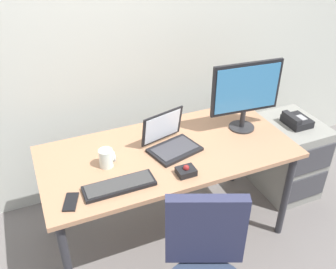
% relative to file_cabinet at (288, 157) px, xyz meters
% --- Properties ---
extents(ground_plane, '(8.00, 8.00, 0.00)m').
position_rel_file_cabinet_xyz_m(ground_plane, '(-1.11, -0.08, -0.32)').
color(ground_plane, '#645F5D').
extents(back_wall, '(6.00, 0.10, 2.80)m').
position_rel_file_cabinet_xyz_m(back_wall, '(-1.11, 0.67, 1.08)').
color(back_wall, '#B7BAAF').
rests_on(back_wall, ground).
extents(desk, '(1.65, 0.79, 0.75)m').
position_rel_file_cabinet_xyz_m(desk, '(-1.11, -0.08, 0.35)').
color(desk, '#A57656').
rests_on(desk, ground).
extents(file_cabinet, '(0.42, 0.53, 0.65)m').
position_rel_file_cabinet_xyz_m(file_cabinet, '(0.00, 0.00, 0.00)').
color(file_cabinet, gray).
rests_on(file_cabinet, ground).
extents(desk_phone, '(0.17, 0.20, 0.09)m').
position_rel_file_cabinet_xyz_m(desk_phone, '(-0.01, -0.02, 0.36)').
color(desk_phone, black).
rests_on(desk_phone, file_cabinet).
extents(monitor_main, '(0.50, 0.18, 0.49)m').
position_rel_file_cabinet_xyz_m(monitor_main, '(-0.52, -0.03, 0.71)').
color(monitor_main, '#262628').
rests_on(monitor_main, desk).
extents(keyboard, '(0.41, 0.14, 0.03)m').
position_rel_file_cabinet_xyz_m(keyboard, '(-1.51, -0.31, 0.44)').
color(keyboard, black).
rests_on(keyboard, desk).
extents(laptop, '(0.37, 0.33, 0.24)m').
position_rel_file_cabinet_xyz_m(laptop, '(-1.09, -0.06, 0.48)').
color(laptop, black).
rests_on(laptop, desk).
extents(trackball_mouse, '(0.11, 0.09, 0.07)m').
position_rel_file_cabinet_xyz_m(trackball_mouse, '(-1.11, -0.35, 0.45)').
color(trackball_mouse, black).
rests_on(trackball_mouse, desk).
extents(coffee_mug, '(0.10, 0.09, 0.12)m').
position_rel_file_cabinet_xyz_m(coffee_mug, '(-1.52, -0.09, 0.48)').
color(coffee_mug, silver).
rests_on(coffee_mug, desk).
extents(cell_phone, '(0.11, 0.16, 0.01)m').
position_rel_file_cabinet_xyz_m(cell_phone, '(-1.79, -0.33, 0.43)').
color(cell_phone, black).
rests_on(cell_phone, desk).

